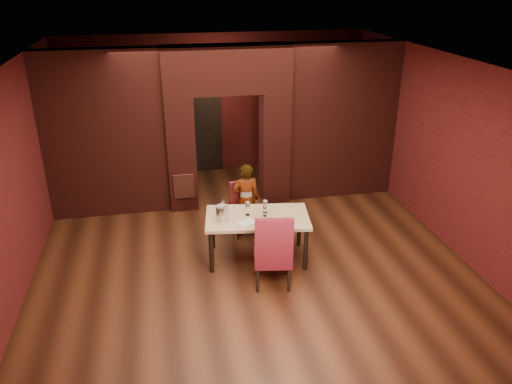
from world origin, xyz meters
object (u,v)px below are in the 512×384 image
at_px(potted_plant, 275,219).
at_px(chair_far, 244,209).
at_px(person_seated, 246,200).
at_px(wine_bucket, 222,213).
at_px(chair_near, 273,248).
at_px(wine_glass_b, 265,207).
at_px(wine_glass_c, 265,211).
at_px(water_bottle, 224,207).
at_px(wine_glass_a, 248,209).
at_px(dining_table, 257,237).

bearing_deg(potted_plant, chair_far, -175.29).
relative_size(person_seated, wine_bucket, 5.60).
relative_size(chair_far, potted_plant, 2.56).
relative_size(chair_near, potted_plant, 3.26).
bearing_deg(wine_bucket, wine_glass_b, 8.40).
distance_m(chair_far, person_seated, 0.21).
relative_size(person_seated, wine_glass_b, 6.25).
relative_size(chair_far, wine_glass_b, 4.41).
height_order(chair_near, wine_glass_c, chair_near).
xyz_separation_m(water_bottle, potted_plant, (1.07, 0.80, -0.73)).
relative_size(chair_far, wine_glass_a, 4.27).
distance_m(wine_glass_b, wine_bucket, 0.74).
height_order(wine_glass_c, water_bottle, water_bottle).
bearing_deg(chair_far, potted_plant, -3.50).
bearing_deg(chair_far, wine_bucket, -127.77).
relative_size(wine_glass_c, water_bottle, 0.73).
relative_size(dining_table, person_seated, 1.22).
height_order(water_bottle, potted_plant, water_bottle).
relative_size(person_seated, potted_plant, 3.62).
bearing_deg(person_seated, potted_plant, -173.33).
distance_m(dining_table, wine_glass_a, 0.53).
distance_m(chair_far, water_bottle, 0.98).
bearing_deg(chair_near, water_bottle, -47.43).
height_order(person_seated, wine_bucket, person_seated).
bearing_deg(chair_far, dining_table, -94.59).
distance_m(dining_table, chair_near, 0.81).
bearing_deg(wine_glass_b, person_seated, 103.44).
bearing_deg(chair_far, wine_glass_a, -104.15).
bearing_deg(potted_plant, person_seated, -171.26).
relative_size(wine_glass_a, wine_glass_c, 1.17).
xyz_separation_m(dining_table, person_seated, (-0.03, 0.87, 0.29)).
distance_m(wine_glass_c, water_bottle, 0.68).
distance_m(chair_near, wine_glass_c, 0.80).
height_order(wine_bucket, water_bottle, water_bottle).
xyz_separation_m(chair_far, wine_glass_c, (0.18, -0.93, 0.40)).
height_order(person_seated, wine_glass_b, person_seated).
bearing_deg(chair_far, wine_glass_b, -83.72).
bearing_deg(chair_far, person_seated, -65.20).
bearing_deg(dining_table, water_bottle, 170.88).
xyz_separation_m(person_seated, wine_glass_c, (0.15, -0.89, 0.20)).
relative_size(wine_glass_b, potted_plant, 0.58).
bearing_deg(wine_glass_b, potted_plant, 65.81).
bearing_deg(wine_glass_b, dining_table, -145.82).
distance_m(chair_near, person_seated, 1.65).
height_order(person_seated, wine_glass_c, person_seated).
xyz_separation_m(wine_glass_a, wine_bucket, (-0.43, -0.08, 0.01)).
xyz_separation_m(person_seated, wine_glass_b, (0.18, -0.77, 0.21)).
bearing_deg(dining_table, wine_glass_a, 159.52).
distance_m(dining_table, wine_glass_c, 0.50).
bearing_deg(wine_bucket, wine_glass_c, -0.69).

